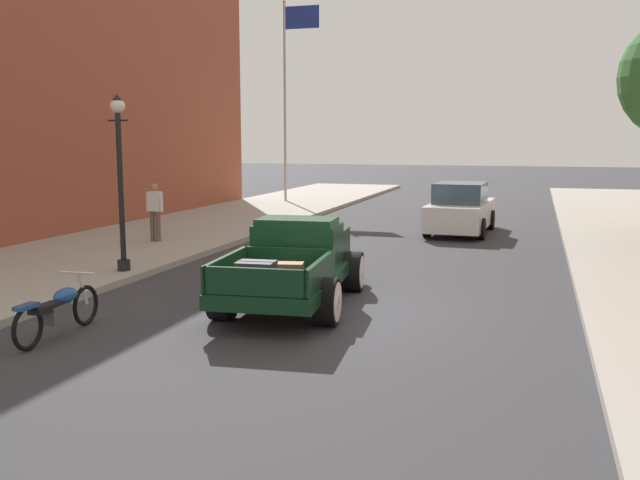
# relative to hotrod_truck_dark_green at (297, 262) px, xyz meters

# --- Properties ---
(ground_plane) EXTENTS (140.00, 140.00, 0.00)m
(ground_plane) POSITION_rel_hotrod_truck_dark_green_xyz_m (0.58, -0.51, -0.75)
(ground_plane) COLOR #333338
(hotrod_truck_dark_green) EXTENTS (2.47, 5.04, 1.58)m
(hotrod_truck_dark_green) POSITION_rel_hotrod_truck_dark_green_xyz_m (0.00, 0.00, 0.00)
(hotrod_truck_dark_green) COLOR black
(hotrod_truck_dark_green) RESTS_ON ground
(motorcycle_parked) EXTENTS (0.62, 2.12, 0.93)m
(motorcycle_parked) POSITION_rel_hotrod_truck_dark_green_xyz_m (-2.73, -3.38, -0.31)
(motorcycle_parked) COLOR black
(motorcycle_parked) RESTS_ON ground
(car_background_white) EXTENTS (2.02, 4.38, 1.65)m
(car_background_white) POSITION_rel_hotrod_truck_dark_green_xyz_m (1.95, 10.67, 0.01)
(car_background_white) COLOR silver
(car_background_white) RESTS_ON ground
(pedestrian_sidewalk_left) EXTENTS (0.53, 0.22, 1.65)m
(pedestrian_sidewalk_left) POSITION_rel_hotrod_truck_dark_green_xyz_m (-6.08, 5.26, 0.33)
(pedestrian_sidewalk_left) COLOR brown
(pedestrian_sidewalk_left) RESTS_ON sidewalk_left
(street_lamp_near) EXTENTS (0.50, 0.32, 3.85)m
(street_lamp_near) POSITION_rel_hotrod_truck_dark_green_xyz_m (-4.43, 1.06, 1.63)
(street_lamp_near) COLOR black
(street_lamp_near) RESTS_ON sidewalk_left
(flagpole) EXTENTS (1.74, 0.16, 9.16)m
(flagpole) POSITION_rel_hotrod_truck_dark_green_xyz_m (-6.82, 18.82, 5.02)
(flagpole) COLOR #B2B2B7
(flagpole) RESTS_ON sidewalk_left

